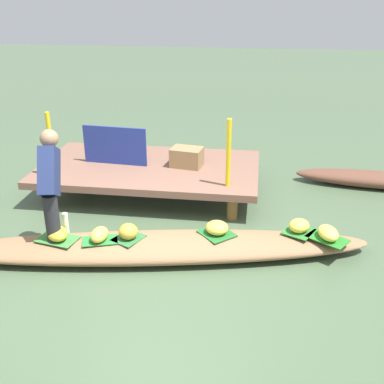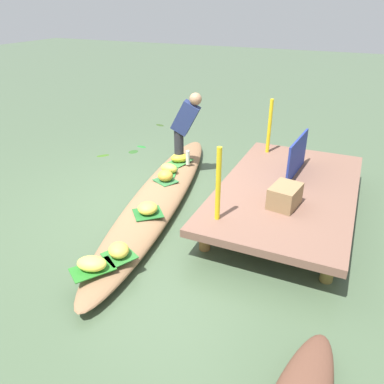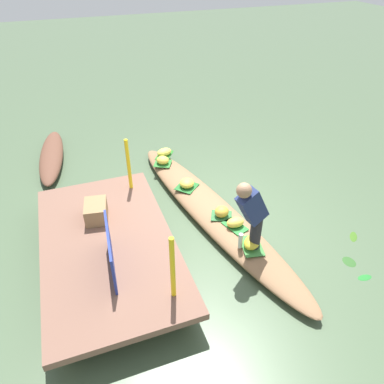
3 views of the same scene
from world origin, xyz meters
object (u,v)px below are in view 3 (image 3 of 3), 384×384
at_px(vendor_boat, 212,212).
at_px(banana_bunch_5, 163,160).
at_px(moored_boat, 52,156).
at_px(banana_bunch_4, 164,152).
at_px(water_bottle, 240,241).
at_px(produce_crate, 96,211).
at_px(banana_bunch_3, 252,242).
at_px(vendor_person, 252,212).
at_px(market_banner, 110,250).
at_px(banana_bunch_1, 235,222).
at_px(banana_bunch_2, 187,183).
at_px(banana_bunch_0, 222,212).

height_order(vendor_boat, banana_bunch_5, banana_bunch_5).
height_order(moored_boat, banana_bunch_4, banana_bunch_4).
distance_m(vendor_boat, banana_bunch_4, 1.95).
height_order(vendor_boat, moored_boat, moored_boat).
relative_size(water_bottle, produce_crate, 0.56).
xyz_separation_m(banana_bunch_3, water_bottle, (0.04, 0.17, 0.05)).
distance_m(vendor_person, market_banner, 1.90).
xyz_separation_m(vendor_boat, banana_bunch_5, (1.62, 0.38, 0.20)).
xyz_separation_m(banana_bunch_1, banana_bunch_2, (1.28, 0.34, 0.00)).
distance_m(vendor_boat, banana_bunch_5, 1.67).
bearing_deg(vendor_boat, banana_bunch_5, 2.95).
distance_m(banana_bunch_4, banana_bunch_5, 0.33).
distance_m(banana_bunch_5, water_bottle, 2.68).
distance_m(banana_bunch_5, produce_crate, 2.13).
xyz_separation_m(banana_bunch_4, water_bottle, (-2.96, -0.27, 0.05)).
relative_size(banana_bunch_1, banana_bunch_4, 0.88).
distance_m(banana_bunch_4, market_banner, 3.30).
bearing_deg(banana_bunch_3, banana_bunch_0, 9.63).
bearing_deg(water_bottle, banana_bunch_4, 5.18).
relative_size(moored_boat, banana_bunch_3, 7.43).
bearing_deg(banana_bunch_3, moored_boat, 33.58).
bearing_deg(banana_bunch_0, banana_bunch_4, 7.81).
bearing_deg(banana_bunch_4, water_bottle, -174.82).
distance_m(banana_bunch_3, vendor_person, 0.62).
relative_size(vendor_boat, banana_bunch_2, 18.80).
bearing_deg(banana_bunch_3, water_bottle, 76.02).
bearing_deg(banana_bunch_1, banana_bunch_3, -175.44).
relative_size(vendor_boat, vendor_person, 4.10).
bearing_deg(water_bottle, vendor_person, -135.70).
bearing_deg(banana_bunch_2, produce_crate, 110.02).
bearing_deg(banana_bunch_2, banana_bunch_3, -167.72).
relative_size(banana_bunch_1, vendor_person, 0.23).
height_order(banana_bunch_1, banana_bunch_4, banana_bunch_1).
height_order(banana_bunch_2, vendor_person, vendor_person).
bearing_deg(moored_boat, water_bottle, -142.43).
height_order(banana_bunch_0, banana_bunch_4, banana_bunch_0).
bearing_deg(moored_boat, banana_bunch_3, -140.98).
xyz_separation_m(banana_bunch_2, banana_bunch_3, (-1.76, -0.38, -0.00)).
distance_m(moored_boat, banana_bunch_1, 4.37).
xyz_separation_m(banana_bunch_3, banana_bunch_4, (3.01, 0.44, -0.00)).
xyz_separation_m(banana_bunch_0, water_bottle, (-0.74, 0.04, 0.03)).
bearing_deg(water_bottle, banana_bunch_3, -103.98).
bearing_deg(banana_bunch_2, banana_bunch_4, 2.51).
bearing_deg(banana_bunch_5, produce_crate, 136.33).
height_order(vendor_boat, banana_bunch_3, banana_bunch_3).
height_order(banana_bunch_4, produce_crate, produce_crate).
xyz_separation_m(moored_boat, banana_bunch_5, (-1.29, -2.08, 0.19)).
relative_size(banana_bunch_1, banana_bunch_2, 1.07).
bearing_deg(produce_crate, banana_bunch_0, -101.28).
distance_m(banana_bunch_0, banana_bunch_2, 1.01).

